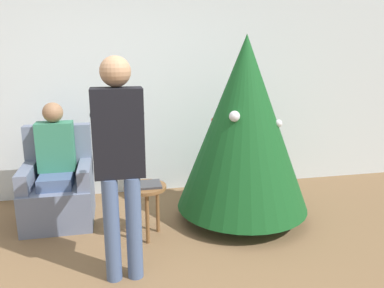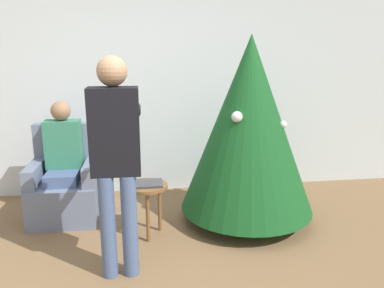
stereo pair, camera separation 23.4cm
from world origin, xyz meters
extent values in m
cube|color=silver|center=(0.00, 2.23, 1.35)|extent=(8.00, 0.06, 2.70)
cylinder|color=brown|center=(1.08, 1.19, 0.07)|extent=(0.10, 0.10, 0.14)
cone|color=#144C1E|center=(1.08, 1.19, 1.01)|extent=(1.35, 1.35, 1.75)
sphere|color=white|center=(0.90, 0.95, 1.14)|extent=(0.10, 0.10, 0.10)
sphere|color=#2856B2|center=(1.32, 1.48, 0.94)|extent=(0.07, 0.07, 0.07)
sphere|color=white|center=(1.37, 1.02, 1.04)|extent=(0.07, 0.07, 0.07)
sphere|color=#2856B2|center=(1.45, 1.48, 0.71)|extent=(0.06, 0.06, 0.06)
sphere|color=red|center=(0.84, 1.44, 1.01)|extent=(0.07, 0.07, 0.07)
sphere|color=#B23399|center=(1.25, 1.47, 1.07)|extent=(0.10, 0.10, 0.10)
cube|color=slate|center=(-0.79, 1.49, 0.20)|extent=(0.68, 0.70, 0.41)
cube|color=slate|center=(-0.79, 1.77, 0.69)|extent=(0.68, 0.14, 0.56)
cube|color=slate|center=(-1.07, 1.49, 0.51)|extent=(0.12, 0.63, 0.20)
cube|color=slate|center=(-0.51, 1.49, 0.51)|extent=(0.12, 0.63, 0.20)
cylinder|color=#475B84|center=(-0.89, 1.29, 0.20)|extent=(0.11, 0.11, 0.41)
cylinder|color=#475B84|center=(-0.69, 1.29, 0.20)|extent=(0.11, 0.11, 0.41)
cube|color=#475B84|center=(-0.79, 1.44, 0.47)|extent=(0.32, 0.40, 0.12)
cube|color=#337A5B|center=(-0.79, 1.59, 0.78)|extent=(0.36, 0.20, 0.50)
sphere|color=#936B4C|center=(-0.79, 1.59, 1.13)|extent=(0.20, 0.20, 0.20)
cylinder|color=#475B84|center=(-0.25, 0.34, 0.41)|extent=(0.12, 0.12, 0.82)
cylinder|color=#475B84|center=(-0.09, 0.34, 0.41)|extent=(0.12, 0.12, 0.82)
cube|color=black|center=(-0.17, 0.40, 1.15)|extent=(0.37, 0.20, 0.65)
sphere|color=tan|center=(-0.17, 0.43, 1.58)|extent=(0.22, 0.22, 0.22)
cylinder|color=black|center=(-0.32, 0.59, 1.28)|extent=(0.08, 0.30, 0.08)
cylinder|color=black|center=(-0.01, 0.59, 1.28)|extent=(0.08, 0.30, 0.08)
cube|color=white|center=(-0.01, 0.78, 1.28)|extent=(0.04, 0.14, 0.04)
cylinder|color=brown|center=(0.06, 0.98, 0.49)|extent=(0.39, 0.39, 0.03)
cylinder|color=brown|center=(0.06, 0.85, 0.24)|extent=(0.04, 0.04, 0.48)
cylinder|color=brown|center=(0.18, 1.05, 0.24)|extent=(0.04, 0.04, 0.48)
cylinder|color=brown|center=(-0.06, 1.05, 0.24)|extent=(0.04, 0.04, 0.48)
cube|color=#38383D|center=(0.06, 0.98, 0.52)|extent=(0.29, 0.23, 0.02)
camera|label=1|loc=(-0.20, -2.30, 1.72)|focal=35.00mm
camera|label=2|loc=(0.03, -2.34, 1.72)|focal=35.00mm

